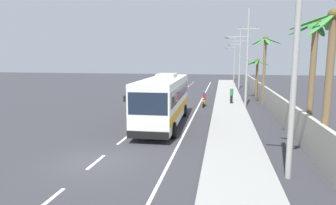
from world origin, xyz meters
TOP-DOWN VIEW (x-y plane):
  - ground_plane at (0.00, 0.00)m, footprint 160.00×160.00m
  - sidewalk_kerb at (6.80, 10.00)m, footprint 3.20×90.00m
  - lane_markings at (2.25, 14.64)m, footprint 3.72×71.00m
  - boundary_wall at (10.60, 14.00)m, footprint 0.24×60.00m
  - coach_bus_foreground at (1.64, 8.89)m, footprint 3.19×11.27m
  - motorcycle_beside_bus at (4.16, 17.85)m, footprint 0.56×1.96m
  - pedestrian_near_kerb at (7.05, 19.68)m, footprint 0.36×0.36m
  - utility_pole_nearest at (8.87, -0.29)m, footprint 1.96×0.24m
  - utility_pole_mid at (8.37, 18.29)m, footprint 3.35×0.24m
  - utility_pole_far at (8.67, 36.86)m, footprint 3.28×0.24m
  - utility_pole_distant at (8.52, 55.43)m, footprint 3.31×0.24m
  - palm_nearest at (11.01, 4.91)m, footprint 2.83×2.72m
  - palm_second at (10.28, 25.51)m, footprint 2.89×2.91m
  - palm_third at (10.83, 1.67)m, footprint 3.78×3.87m
  - palm_fourth at (10.46, 20.53)m, footprint 3.21×3.37m

SIDE VIEW (x-z plane):
  - ground_plane at x=0.00m, z-range 0.00..0.00m
  - lane_markings at x=2.25m, z-range 0.00..0.01m
  - sidewalk_kerb at x=6.80m, z-range 0.00..0.14m
  - motorcycle_beside_bus at x=4.16m, z-range -0.15..1.44m
  - boundary_wall at x=10.60m, z-range 0.00..2.03m
  - pedestrian_near_kerb at x=7.05m, z-range 0.18..1.97m
  - coach_bus_foreground at x=1.64m, z-range 0.08..3.90m
  - palm_second at x=10.28m, z-range 1.18..6.23m
  - palm_third at x=10.83m, z-range 1.23..8.50m
  - palm_nearest at x=11.01m, z-range 1.26..8.52m
  - utility_pole_nearest at x=8.87m, z-range 0.20..9.67m
  - utility_pole_far at x=8.67m, z-range 0.32..9.77m
  - palm_fourth at x=10.46m, z-range 1.40..8.83m
  - utility_pole_mid at x=8.37m, z-range 0.26..10.23m
  - utility_pole_distant at x=8.52m, z-range 0.34..10.29m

